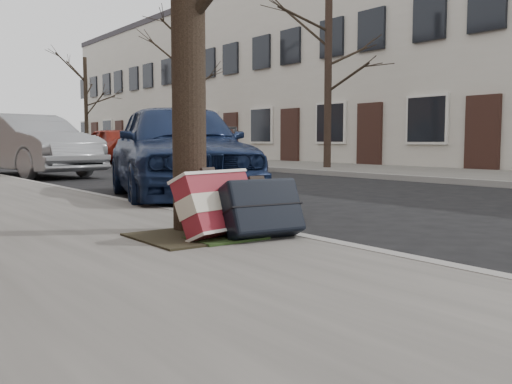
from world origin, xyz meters
TOP-DOWN VIEW (x-y plane):
  - ground at (0.00, 0.00)m, footprint 120.00×120.00m
  - far_sidewalk at (7.80, 15.00)m, footprint 4.00×70.00m
  - house_far at (13.15, 16.00)m, footprint 6.70×40.00m
  - dirt_patch at (-2.00, 1.20)m, footprint 0.85×0.85m
  - suitcase_red at (-1.85, 1.06)m, footprint 0.75×0.52m
  - suitcase_navy at (-1.60, 0.82)m, footprint 0.65×0.43m
  - car_near_front at (-0.10, 4.87)m, footprint 3.05×4.70m
  - car_near_mid at (-0.29, 12.16)m, footprint 2.54×4.92m
  - car_far_front at (4.94, 13.29)m, footprint 2.94×4.92m
  - car_far_back at (4.51, 18.85)m, footprint 1.88×4.21m
  - tree_far_a at (7.20, 9.29)m, footprint 0.21×0.21m
  - tree_far_b at (7.20, 17.49)m, footprint 0.21×0.21m
  - tree_far_c at (7.20, 28.54)m, footprint 0.21×0.21m

SIDE VIEW (x-z plane):
  - ground at x=0.00m, z-range 0.00..0.00m
  - far_sidewalk at x=7.80m, z-range 0.00..0.12m
  - dirt_patch at x=-2.00m, z-range 0.12..0.14m
  - suitcase_navy at x=-1.60m, z-range 0.12..0.60m
  - suitcase_red at x=-1.85m, z-range 0.12..0.64m
  - car_far_front at x=4.94m, z-range 0.00..1.34m
  - car_far_back at x=4.51m, z-range 0.00..1.40m
  - car_near_front at x=-0.10m, z-range 0.00..1.49m
  - car_near_mid at x=-0.29m, z-range 0.00..1.54m
  - tree_far_a at x=7.20m, z-range 0.12..5.12m
  - tree_far_b at x=7.20m, z-range 0.12..5.40m
  - tree_far_c at x=7.20m, z-range 0.12..5.46m
  - house_far at x=13.15m, z-range 0.00..7.20m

